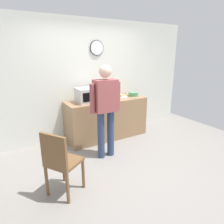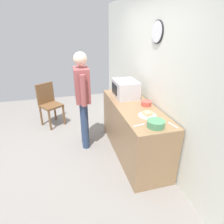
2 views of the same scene
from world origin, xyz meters
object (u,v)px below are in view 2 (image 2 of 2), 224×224
sandwich_plate (147,115)px  salad_bowl (156,124)px  person_standing (83,94)px  wooden_chair (49,102)px  fork_utensil (139,125)px  microwave (126,89)px  spoon_utensil (173,125)px  cereal_bowl (146,103)px

sandwich_plate → salad_bowl: (0.32, -0.03, 0.02)m
person_standing → wooden_chair: size_ratio=1.82×
fork_utensil → person_standing: person_standing is taller
microwave → spoon_utensil: 1.23m
salad_bowl → person_standing: bearing=-146.7°
sandwich_plate → microwave: bearing=-177.0°
sandwich_plate → person_standing: bearing=-137.0°
spoon_utensil → person_standing: bearing=-140.4°
person_standing → cereal_bowl: bearing=62.6°
sandwich_plate → person_standing: (-0.87, -0.81, 0.09)m
salad_bowl → microwave: bearing=-179.3°
microwave → fork_utensil: size_ratio=2.94×
person_standing → wooden_chair: person_standing is taller
sandwich_plate → salad_bowl: size_ratio=1.10×
salad_bowl → cereal_bowl: salad_bowl is taller
salad_bowl → fork_utensil: 0.21m
sandwich_plate → wooden_chair: size_ratio=0.27×
sandwich_plate → wooden_chair: bearing=-142.9°
person_standing → spoon_utensil: bearing=39.6°
sandwich_plate → wooden_chair: sandwich_plate is taller
salad_bowl → fork_utensil: bearing=-113.4°
microwave → wooden_chair: microwave is taller
spoon_utensil → sandwich_plate: bearing=-150.2°
microwave → person_standing: person_standing is taller
microwave → person_standing: 0.77m
microwave → wooden_chair: size_ratio=0.53×
cereal_bowl → person_standing: (-0.50, -0.96, 0.07)m
cereal_bowl → spoon_utensil: cereal_bowl is taller
cereal_bowl → spoon_utensil: 0.72m
fork_utensil → microwave: bearing=170.6°
spoon_utensil → person_standing: size_ratio=0.10×
salad_bowl → person_standing: size_ratio=0.13×
microwave → spoon_utensil: microwave is taller
fork_utensil → wooden_chair: bearing=-150.3°
microwave → cereal_bowl: 0.53m
cereal_bowl → wooden_chair: bearing=-133.9°
person_standing → microwave: bearing=88.5°
sandwich_plate → fork_utensil: (0.23, -0.22, -0.02)m
fork_utensil → person_standing: (-1.10, -0.59, 0.10)m
salad_bowl → spoon_utensil: (0.03, 0.23, -0.04)m
wooden_chair → sandwich_plate: bearing=37.1°
sandwich_plate → spoon_utensil: 0.41m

